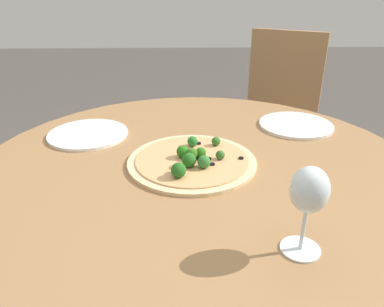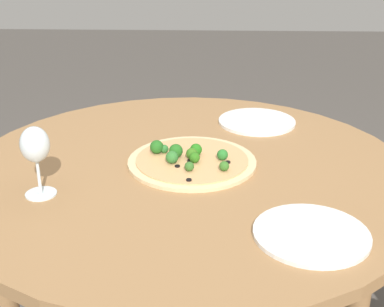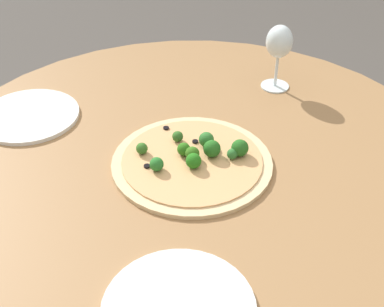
% 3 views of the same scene
% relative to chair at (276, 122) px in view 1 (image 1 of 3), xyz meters
% --- Properties ---
extents(dining_table, '(1.25, 1.25, 0.74)m').
position_rel_chair_xyz_m(dining_table, '(0.45, 0.92, 0.17)').
color(dining_table, olive).
rests_on(dining_table, ground_plane).
extents(chair, '(0.53, 0.53, 0.96)m').
position_rel_chair_xyz_m(chair, '(0.00, 0.00, 0.00)').
color(chair, '#997047').
rests_on(chair, ground_plane).
extents(pizza, '(0.36, 0.36, 0.05)m').
position_rel_chair_xyz_m(pizza, '(0.47, 0.91, 0.24)').
color(pizza, '#DBBC89').
rests_on(pizza, dining_table).
extents(wine_glass, '(0.08, 0.08, 0.18)m').
position_rel_chair_xyz_m(wine_glass, '(0.27, 1.27, 0.36)').
color(wine_glass, silver).
rests_on(wine_glass, dining_table).
extents(plate_near, '(0.25, 0.25, 0.01)m').
position_rel_chair_xyz_m(plate_near, '(0.10, 0.64, 0.24)').
color(plate_near, silver).
rests_on(plate_near, dining_table).
extents(plate_far, '(0.26, 0.26, 0.01)m').
position_rel_chair_xyz_m(plate_far, '(0.80, 0.70, 0.24)').
color(plate_far, silver).
rests_on(plate_far, dining_table).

